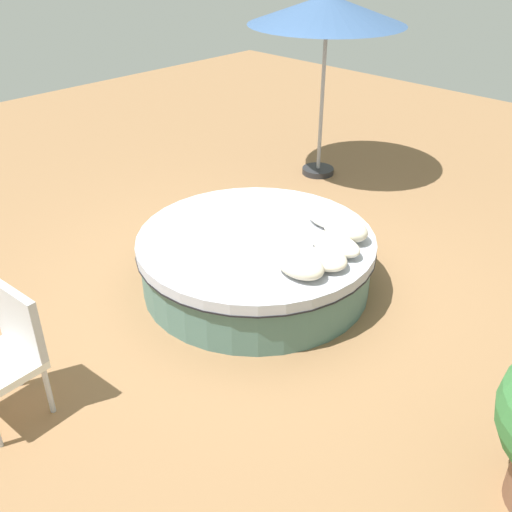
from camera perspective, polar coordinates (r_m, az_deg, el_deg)
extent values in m
plane|color=olive|center=(5.76, 0.00, -2.78)|extent=(16.00, 16.00, 0.00)
cylinder|color=#4C726B|center=(5.64, 0.00, -0.95)|extent=(2.19, 2.19, 0.43)
cylinder|color=black|center=(5.53, 0.00, 0.96)|extent=(2.27, 2.27, 0.02)
cylinder|color=#B2B7C6|center=(5.50, 0.00, 1.45)|extent=(2.26, 2.26, 0.11)
ellipsoid|color=beige|center=(4.86, 4.36, -0.91)|extent=(0.45, 0.31, 0.18)
ellipsoid|color=beige|center=(5.01, 6.83, -0.29)|extent=(0.40, 0.33, 0.14)
ellipsoid|color=silver|center=(5.23, 7.71, 1.16)|extent=(0.52, 0.29, 0.16)
ellipsoid|color=beige|center=(5.45, 8.75, 2.68)|extent=(0.46, 0.31, 0.22)
ellipsoid|color=silver|center=(5.67, 7.37, 3.68)|extent=(0.55, 0.32, 0.16)
cylinder|color=#B7B7BC|center=(4.55, -19.71, -12.27)|extent=(0.04, 0.04, 0.42)
cylinder|color=#B7B7BC|center=(4.86, -22.55, -9.74)|extent=(0.04, 0.04, 0.42)
cube|color=#B7B7BC|center=(4.40, -22.33, -5.79)|extent=(0.52, 0.10, 0.50)
cylinder|color=#262628|center=(8.30, 6.09, 8.33)|extent=(0.44, 0.44, 0.08)
cylinder|color=#99999E|center=(7.94, 6.55, 15.76)|extent=(0.05, 0.05, 2.30)
cone|color=#385684|center=(7.75, 7.01, 22.90)|extent=(1.98, 1.98, 0.35)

